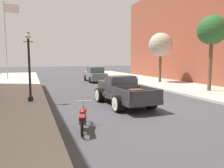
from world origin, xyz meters
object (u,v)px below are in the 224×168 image
street_lamp_near (29,61)px  street_tree_second (161,45)px  motorcycle_parked (83,117)px  street_tree_nearest (212,31)px  hotrod_truck_gunmetal (122,91)px  car_background_grey (95,75)px  flagpole (7,32)px

street_lamp_near → street_tree_second: size_ratio=0.76×
motorcycle_parked → street_tree_nearest: bearing=25.3°
hotrod_truck_gunmetal → street_tree_nearest: 8.82m
motorcycle_parked → car_background_grey: 16.75m
flagpole → street_tree_nearest: 22.29m
hotrod_truck_gunmetal → motorcycle_parked: size_ratio=2.41×
street_lamp_near → street_tree_nearest: 12.74m
hotrod_truck_gunmetal → street_tree_second: bearing=46.6°
street_tree_nearest → street_tree_second: street_tree_nearest is taller
motorcycle_parked → street_lamp_near: bearing=107.7°
flagpole → street_tree_nearest: size_ratio=1.66×
motorcycle_parked → hotrod_truck_gunmetal: bearing=49.8°
car_background_grey → motorcycle_parked: bearing=-107.5°
hotrod_truck_gunmetal → flagpole: (-7.13, 18.05, 5.02)m
motorcycle_parked → flagpole: (-4.14, 21.60, 5.33)m
motorcycle_parked → street_lamp_near: street_lamp_near is taller
car_background_grey → street_lamp_near: size_ratio=1.13×
street_lamp_near → flagpole: 16.68m
motorcycle_parked → street_tree_second: size_ratio=0.41×
street_tree_second → motorcycle_parked: bearing=-132.5°
car_background_grey → street_tree_nearest: 12.86m
motorcycle_parked → street_tree_nearest: 12.64m
car_background_grey → street_tree_nearest: (5.76, -10.85, 3.78)m
flagpole → street_tree_second: flagpole is taller
street_lamp_near → car_background_grey: bearing=57.2°
car_background_grey → flagpole: size_ratio=0.48×
flagpole → street_tree_nearest: bearing=-47.8°
car_background_grey → street_tree_nearest: size_ratio=0.79×
hotrod_truck_gunmetal → street_lamp_near: street_lamp_near is taller
motorcycle_parked → flagpole: flagpole is taller
hotrod_truck_gunmetal → flagpole: flagpole is taller
hotrod_truck_gunmetal → motorcycle_parked: 4.66m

